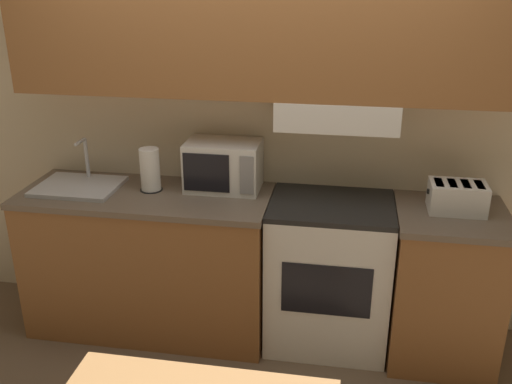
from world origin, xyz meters
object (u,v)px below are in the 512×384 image
object	(u,v)px
microwave	(223,166)
sink_basin	(79,185)
stove_range	(328,273)
paper_towel_roll	(150,170)
toaster	(457,197)

from	to	relation	value
microwave	sink_basin	xyz separation A→B (m)	(-0.87, -0.14, -0.13)
stove_range	sink_basin	world-z (taller)	sink_basin
stove_range	microwave	xyz separation A→B (m)	(-0.66, 0.12, 0.60)
microwave	sink_basin	bearing A→B (deg)	-170.56
microwave	paper_towel_roll	size ratio (longest dim) A/B	1.69
toaster	paper_towel_roll	size ratio (longest dim) A/B	1.21
toaster	sink_basin	world-z (taller)	sink_basin
sink_basin	stove_range	bearing A→B (deg)	0.81
stove_range	toaster	distance (m)	0.87
stove_range	microwave	bearing A→B (deg)	169.40
microwave	paper_towel_roll	bearing A→B (deg)	-167.03
toaster	paper_towel_roll	bearing A→B (deg)	179.26
stove_range	microwave	distance (m)	0.90
toaster	sink_basin	size ratio (longest dim) A/B	0.64
sink_basin	paper_towel_roll	xyz separation A→B (m)	(0.45, 0.05, 0.11)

